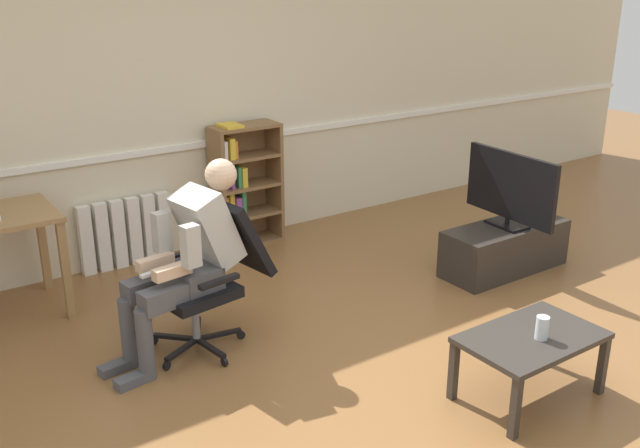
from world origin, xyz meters
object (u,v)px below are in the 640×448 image
at_px(drinking_glass, 542,328).
at_px(coffee_table, 531,343).
at_px(bookshelf, 241,188).
at_px(tv_stand, 505,248).
at_px(office_chair, 214,268).
at_px(radiator, 126,232).
at_px(tv_screen, 510,188).
at_px(person_seated, 187,257).

bearing_deg(drinking_glass, coffee_table, 98.51).
relative_size(bookshelf, tv_stand, 1.00).
distance_m(office_chair, coffee_table, 1.99).
height_order(bookshelf, drinking_glass, bookshelf).
bearing_deg(coffee_table, radiator, 110.37).
relative_size(tv_screen, coffee_table, 1.12).
xyz_separation_m(tv_stand, tv_screen, (0.00, -0.00, 0.51)).
relative_size(bookshelf, office_chair, 1.15).
height_order(tv_stand, tv_screen, tv_screen).
bearing_deg(bookshelf, tv_stand, -50.46).
height_order(person_seated, drinking_glass, person_seated).
height_order(radiator, tv_screen, tv_screen).
xyz_separation_m(coffee_table, drinking_glass, (0.01, -0.05, 0.12)).
bearing_deg(office_chair, person_seated, -90.00).
relative_size(person_seated, tv_screen, 1.35).
relative_size(radiator, tv_screen, 0.85).
bearing_deg(bookshelf, coffee_table, -87.18).
xyz_separation_m(tv_stand, drinking_glass, (-1.29, -1.38, 0.27)).
xyz_separation_m(radiator, office_chair, (0.02, -1.58, 0.23)).
relative_size(tv_stand, tv_screen, 1.21).
bearing_deg(coffee_table, person_seated, 130.69).
xyz_separation_m(office_chair, person_seated, (-0.19, -0.03, 0.13)).
distance_m(bookshelf, tv_screen, 2.29).
xyz_separation_m(radiator, coffee_table, (1.18, -3.19, 0.06)).
height_order(office_chair, coffee_table, office_chair).
bearing_deg(person_seated, tv_screen, 76.21).
distance_m(office_chair, drinking_glass, 2.03).
bearing_deg(coffee_table, office_chair, 125.95).
height_order(radiator, office_chair, office_chair).
distance_m(tv_stand, coffee_table, 1.86).
distance_m(person_seated, tv_stand, 2.71).
height_order(radiator, tv_stand, radiator).
xyz_separation_m(office_chair, drinking_glass, (1.17, -1.66, -0.06)).
distance_m(tv_stand, drinking_glass, 1.91).
distance_m(tv_stand, tv_screen, 0.51).
xyz_separation_m(bookshelf, drinking_glass, (0.16, -3.14, -0.06)).
distance_m(radiator, tv_screen, 3.13).
distance_m(bookshelf, drinking_glass, 3.14).
height_order(coffee_table, drinking_glass, drinking_glass).
relative_size(office_chair, tv_stand, 0.87).
height_order(bookshelf, tv_screen, bookshelf).
height_order(bookshelf, tv_stand, bookshelf).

